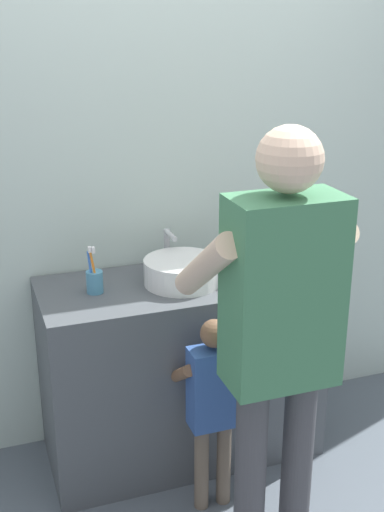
{
  "coord_description": "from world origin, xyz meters",
  "views": [
    {
      "loc": [
        -0.85,
        -2.26,
        1.97
      ],
      "look_at": [
        0.0,
        0.15,
        1.04
      ],
      "focal_mm": 46.74,
      "sensor_mm": 36.0,
      "label": 1
    }
  ],
  "objects_px": {
    "soap_bottle": "(258,258)",
    "adult_parent": "(279,318)",
    "toothbrush_cup": "(94,281)",
    "child_toddler": "(213,398)"
  },
  "relations": [
    {
      "from": "soap_bottle",
      "to": "adult_parent",
      "type": "bearing_deg",
      "value": -109.43
    },
    {
      "from": "soap_bottle",
      "to": "adult_parent",
      "type": "xyz_separation_m",
      "value": [
        -0.25,
        -0.71,
        0.06
      ]
    },
    {
      "from": "child_toddler",
      "to": "adult_parent",
      "type": "relative_size",
      "value": 0.52
    },
    {
      "from": "toothbrush_cup",
      "to": "soap_bottle",
      "type": "relative_size",
      "value": 1.25
    },
    {
      "from": "child_toddler",
      "to": "toothbrush_cup",
      "type": "bearing_deg",
      "value": 132.9
    },
    {
      "from": "child_toddler",
      "to": "soap_bottle",
      "type": "bearing_deg",
      "value": 47.3
    },
    {
      "from": "child_toddler",
      "to": "adult_parent",
      "type": "xyz_separation_m",
      "value": [
        0.12,
        -0.32,
        0.48
      ]
    },
    {
      "from": "soap_bottle",
      "to": "adult_parent",
      "type": "height_order",
      "value": "adult_parent"
    },
    {
      "from": "toothbrush_cup",
      "to": "child_toddler",
      "type": "xyz_separation_m",
      "value": [
        0.38,
        -0.41,
        -0.4
      ]
    },
    {
      "from": "toothbrush_cup",
      "to": "adult_parent",
      "type": "distance_m",
      "value": 0.88
    }
  ]
}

